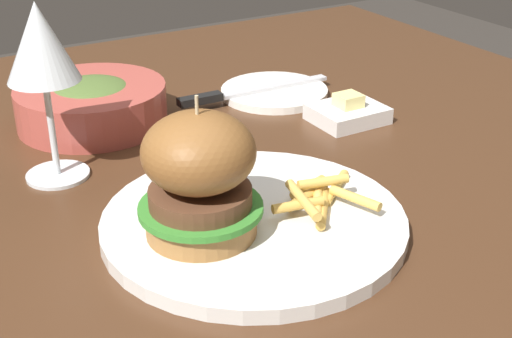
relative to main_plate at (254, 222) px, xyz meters
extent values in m
cube|color=#472B19|center=(-0.01, 0.17, -0.03)|extent=(1.24, 0.97, 0.04)
cylinder|color=#472B19|center=(0.55, 0.59, -0.40)|extent=(0.06, 0.06, 0.70)
cylinder|color=white|center=(0.00, 0.00, 0.00)|extent=(0.28, 0.28, 0.01)
cylinder|color=#9E6B38|center=(-0.05, 0.00, 0.02)|extent=(0.10, 0.10, 0.02)
cylinder|color=#38842D|center=(-0.05, 0.00, 0.03)|extent=(0.11, 0.11, 0.01)
cylinder|color=brown|center=(-0.05, 0.00, 0.04)|extent=(0.09, 0.09, 0.02)
ellipsoid|color=brown|center=(-0.05, 0.00, 0.09)|extent=(0.10, 0.10, 0.07)
cylinder|color=#CCB78C|center=(-0.05, 0.00, 0.11)|extent=(0.00, 0.00, 0.05)
cylinder|color=#E0B251|center=(0.09, 0.00, 0.01)|extent=(0.06, 0.05, 0.01)
cylinder|color=gold|center=(0.07, 0.01, 0.01)|extent=(0.05, 0.02, 0.01)
cylinder|color=gold|center=(0.05, -0.01, 0.02)|extent=(0.06, 0.03, 0.01)
cylinder|color=#E0B251|center=(0.09, -0.04, 0.02)|extent=(0.03, 0.05, 0.01)
cylinder|color=#EABC5B|center=(0.06, -0.01, 0.02)|extent=(0.05, 0.06, 0.01)
cylinder|color=gold|center=(0.06, -0.03, 0.01)|extent=(0.05, 0.06, 0.01)
cylinder|color=#E0B251|center=(0.07, -0.01, 0.03)|extent=(0.05, 0.02, 0.01)
cylinder|color=#E0B251|center=(0.03, -0.03, 0.03)|extent=(0.02, 0.07, 0.01)
cylinder|color=gold|center=(0.03, -0.03, 0.02)|extent=(0.05, 0.02, 0.01)
cylinder|color=silver|center=(-0.12, 0.20, -0.01)|extent=(0.07, 0.07, 0.00)
cylinder|color=silver|center=(-0.12, 0.20, 0.05)|extent=(0.01, 0.01, 0.10)
cone|color=silver|center=(-0.12, 0.20, 0.14)|extent=(0.07, 0.07, 0.08)
cylinder|color=white|center=(0.20, 0.29, 0.00)|extent=(0.15, 0.15, 0.01)
cube|color=silver|center=(0.20, 0.29, 0.01)|extent=(0.16, 0.02, 0.00)
cube|color=black|center=(0.09, 0.29, 0.01)|extent=(0.06, 0.02, 0.01)
cube|color=white|center=(0.23, 0.16, 0.00)|extent=(0.09, 0.07, 0.02)
cube|color=#F4E58C|center=(0.23, 0.16, 0.02)|extent=(0.03, 0.03, 0.02)
cylinder|color=#B24C42|center=(-0.04, 0.32, 0.02)|extent=(0.18, 0.18, 0.05)
ellipsoid|color=#4C662D|center=(-0.04, 0.32, 0.04)|extent=(0.10, 0.10, 0.02)
camera|label=1|loc=(-0.29, -0.49, 0.34)|focal=50.00mm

